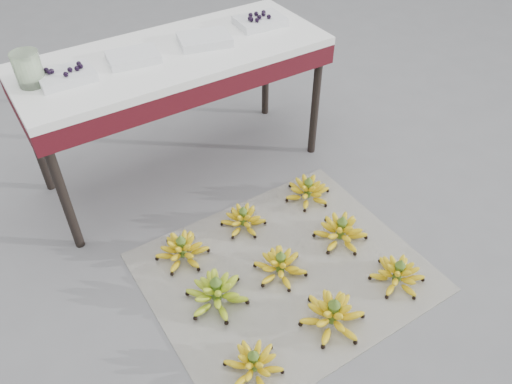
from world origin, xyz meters
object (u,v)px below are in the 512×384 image
tray_left (133,57)px  tray_right (205,39)px  bunch_back_center (243,219)px  glass_jar (28,69)px  vendor_table (175,67)px  bunch_front_left (253,364)px  tray_far_left (66,76)px  bunch_mid_right (341,231)px  bunch_mid_left (217,293)px  bunch_back_left (182,250)px  newspaper_mat (285,272)px  bunch_back_right (308,191)px  tray_far_right (260,21)px  bunch_mid_center (280,265)px  bunch_front_center (333,315)px  bunch_front_right (398,274)px

tray_left → tray_right: 0.38m
bunch_back_center → glass_jar: bearing=133.9°
vendor_table → bunch_front_left: bearing=-105.3°
tray_right → bunch_back_center: bearing=-103.7°
tray_far_left → tray_right: size_ratio=0.83×
bunch_mid_right → bunch_back_center: 0.50m
bunch_mid_left → tray_left: bearing=84.5°
tray_far_left → glass_jar: size_ratio=1.61×
glass_jar → tray_right: bearing=-3.2°
bunch_back_center → bunch_back_left: bearing=179.7°
bunch_mid_left → vendor_table: bearing=72.5°
newspaper_mat → bunch_back_right: 0.54m
newspaper_mat → tray_far_right: size_ratio=4.67×
bunch_mid_right → vendor_table: (-0.39, 0.94, 0.60)m
tray_right → bunch_mid_left: bearing=-117.9°
bunch_front_left → bunch_mid_left: (0.04, 0.37, 0.01)m
tray_left → bunch_mid_center: bearing=-77.1°
newspaper_mat → bunch_back_left: bearing=137.2°
bunch_front_center → vendor_table: bearing=83.0°
bunch_mid_center → vendor_table: 1.13m
tray_left → bunch_front_left: bearing=-96.7°
bunch_front_left → bunch_back_right: (0.80, 0.71, 0.00)m
bunch_front_left → tray_far_left: size_ratio=1.20×
tray_right → bunch_front_right: bearing=-78.1°
bunch_mid_right → bunch_back_right: 0.34m
bunch_back_right → tray_far_right: bearing=64.1°
newspaper_mat → bunch_front_right: size_ratio=3.76×
newspaper_mat → tray_right: bearing=82.0°
newspaper_mat → bunch_mid_left: bearing=175.7°
bunch_back_center → tray_right: 0.94m
bunch_front_right → tray_far_right: tray_far_right is taller
bunch_front_center → bunch_back_right: bunch_front_center is taller
bunch_front_left → bunch_back_center: size_ratio=1.20×
bunch_back_right → tray_far_left: size_ratio=1.28×
bunch_mid_right → bunch_front_left: bearing=-161.4°
bunch_front_left → bunch_front_right: 0.80m
bunch_back_left → tray_right: (0.50, 0.61, 0.71)m
bunch_front_center → tray_far_right: size_ratio=1.20×
bunch_back_left → bunch_back_right: bearing=-15.5°
bunch_back_left → tray_far_left: bearing=91.1°
tray_left → vendor_table: bearing=-1.6°
bunch_mid_left → bunch_back_center: bunch_mid_left is taller
bunch_front_left → glass_jar: 1.58m
bunch_front_left → bunch_mid_right: size_ratio=0.98×
bunch_front_right → bunch_mid_left: bunch_mid_left is taller
bunch_mid_left → tray_left: tray_left is taller
bunch_mid_left → glass_jar: bearing=111.2°
bunch_back_left → glass_jar: glass_jar is taller
tray_far_left → bunch_mid_left: bearing=-77.1°
tray_far_right → tray_left: bearing=-178.2°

